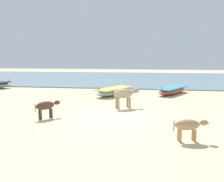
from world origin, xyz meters
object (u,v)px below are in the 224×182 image
at_px(cow_second_adult_dun, 124,94).
at_px(fishing_boat_3, 114,91).
at_px(fishing_boat_0, 172,90).
at_px(calf_near_dark, 46,106).
at_px(calf_far_tan, 188,125).

bearing_deg(cow_second_adult_dun, fishing_boat_3, 71.93).
bearing_deg(fishing_boat_0, calf_near_dark, -7.81).
relative_size(fishing_boat_0, calf_near_dark, 3.70).
height_order(calf_far_tan, cow_second_adult_dun, cow_second_adult_dun).
bearing_deg(calf_far_tan, fishing_boat_3, 101.57).
xyz_separation_m(fishing_boat_0, fishing_boat_3, (-3.92, -1.12, 0.02)).
relative_size(fishing_boat_3, calf_far_tan, 3.29).
xyz_separation_m(calf_near_dark, calf_far_tan, (5.31, -1.83, -0.02)).
distance_m(fishing_boat_0, calf_near_dark, 9.34).
distance_m(fishing_boat_3, cow_second_adult_dun, 3.90).
relative_size(calf_near_dark, cow_second_adult_dun, 0.68).
height_order(fishing_boat_3, cow_second_adult_dun, cow_second_adult_dun).
bearing_deg(cow_second_adult_dun, calf_near_dark, -174.97).
height_order(fishing_boat_0, calf_near_dark, calf_near_dark).
xyz_separation_m(fishing_boat_3, calf_far_tan, (3.31, -7.94, 0.22)).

